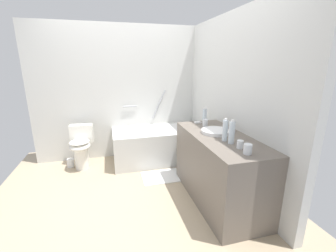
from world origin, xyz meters
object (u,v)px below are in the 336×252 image
Objects in this scene: drinking_glass_0 at (248,149)px; bath_mat at (165,176)px; bathtub at (157,144)px; drinking_glass_2 at (240,144)px; toilet_paper_roll at (71,163)px; toilet at (81,146)px; water_bottle_0 at (205,116)px; water_bottle_2 at (225,130)px; soap_dish at (197,122)px; sink_faucet at (231,129)px; drinking_glass_1 at (205,123)px; sink_basin at (216,131)px; water_bottle_1 at (232,132)px.

drinking_glass_0 is 1.63m from bath_mat.
bathtub reaches higher than drinking_glass_2.
bath_mat is 1.61m from toilet_paper_roll.
toilet is 2.04m from water_bottle_0.
drinking_glass_2 is (0.47, -1.76, 0.58)m from bathtub.
water_bottle_2 reaches higher than soap_dish.
soap_dish is (-0.24, 0.50, -0.02)m from sink_faucet.
drinking_glass_0 reaches higher than bath_mat.
drinking_glass_1 is 2.33m from toilet_paper_roll.
water_bottle_0 is at bearing 83.66° from sink_basin.
soap_dish reaches higher than bath_mat.
drinking_glass_0 is at bearing -90.88° from sink_basin.
soap_dish is (-0.02, 1.17, -0.04)m from drinking_glass_0.
sink_faucet is 0.56m from drinking_glass_2.
toilet_paper_roll is (-1.45, 0.10, -0.24)m from bathtub.
drinking_glass_0 reaches higher than toilet_paper_roll.
bathtub is 1.48m from toilet_paper_roll.
bath_mat is (-0.49, 1.28, -0.88)m from drinking_glass_0.
water_bottle_0 reaches higher than toilet.
water_bottle_1 is at bearing -90.78° from drinking_glass_1.
soap_dish is (1.69, -0.78, 0.48)m from toilet.
sink_basin is 1.53× the size of water_bottle_0.
drinking_glass_0 is (0.46, -1.91, 0.59)m from bathtub.
water_bottle_0 is at bearing 69.85° from toilet.
sink_basin is 0.30m from water_bottle_2.
toilet is 2.04m from drinking_glass_1.
bathtub is 5.79× the size of water_bottle_1.
drinking_glass_0 is (-0.22, -0.67, 0.02)m from sink_faucet.
sink_basin is at bearing 90.21° from drinking_glass_2.
drinking_glass_1 is (-0.21, 0.31, 0.02)m from sink_faucet.
bath_mat is (-0.50, 0.61, -0.85)m from sink_basin.
bathtub is 9.88× the size of sink_faucet.
water_bottle_0 is 2.34m from toilet_paper_roll.
soap_dish is (-0.03, 0.87, -0.11)m from water_bottle_1.
toilet is (-1.25, 0.04, 0.07)m from bathtub.
bath_mat is at bearing 110.79° from drinking_glass_0.
drinking_glass_2 is (0.04, -0.24, -0.08)m from water_bottle_2.
drinking_glass_1 reaches higher than toilet.
toilet is 2.37m from water_bottle_2.
bathtub is 1.14m from water_bottle_0.
water_bottle_0 is 1.12m from drinking_glass_0.
toilet_paper_roll is (-1.92, 1.03, -0.82)m from drinking_glass_1.
soap_dish is (-0.08, 0.05, -0.10)m from water_bottle_0.
bathtub is at bearing 104.94° from drinking_glass_2.
drinking_glass_0 reaches higher than toilet.
sink_basin is 1.16m from bath_mat.
drinking_glass_2 is at bearing -66.26° from bath_mat.
water_bottle_1 is (0.46, -1.61, 0.66)m from bathtub.
toilet is at bearing -17.14° from toilet_paper_roll.
soap_dish is (0.00, 0.78, -0.11)m from water_bottle_2.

